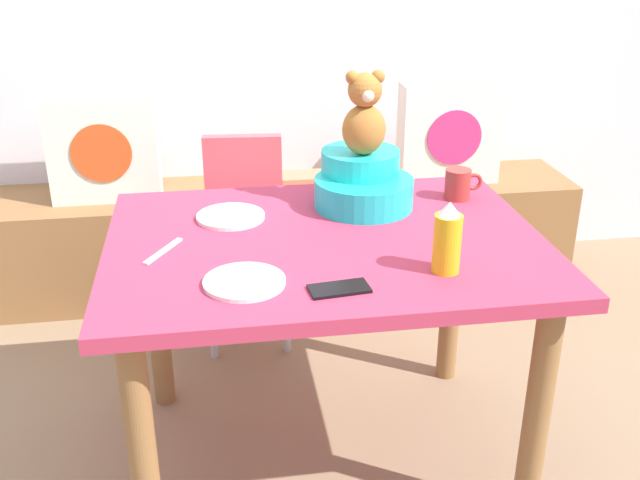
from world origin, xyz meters
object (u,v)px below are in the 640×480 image
coffee_mug (458,184)px  dinner_plate_near (244,282)px  pillow_floral_left (103,148)px  cell_phone (339,289)px  dining_table (325,274)px  highchair (244,214)px  teddy_bear (364,116)px  ketchup_bottle (447,239)px  book_stack (304,180)px  pillow_floral_right (449,133)px  infant_seat_teal (363,182)px  dinner_plate_far (231,217)px

coffee_mug → dinner_plate_near: coffee_mug is taller
pillow_floral_left → cell_phone: pillow_floral_left is taller
dining_table → cell_phone: 0.33m
highchair → teddy_bear: size_ratio=3.16×
coffee_mug → teddy_bear: bearing=-179.3°
ketchup_bottle → coffee_mug: bearing=68.1°
book_stack → pillow_floral_right: bearing=-1.9°
highchair → infant_seat_teal: infant_seat_teal is taller
teddy_bear → dinner_plate_far: size_ratio=1.25×
pillow_floral_left → ketchup_bottle: (1.00, -1.42, 0.15)m
highchair → infant_seat_teal: size_ratio=2.39×
infant_seat_teal → ketchup_bottle: 0.50m
dining_table → teddy_bear: 0.48m
coffee_mug → cell_phone: bearing=-130.9°
dinner_plate_near → pillow_floral_right: bearing=55.4°
book_stack → dinner_plate_far: size_ratio=1.00×
pillow_floral_right → highchair: pillow_floral_right is taller
pillow_floral_right → dinner_plate_far: size_ratio=2.20×
highchair → cell_phone: highchair is taller
dining_table → highchair: 0.79m
book_stack → cell_phone: 1.53m
dining_table → ketchup_bottle: size_ratio=6.47×
pillow_floral_left → dining_table: bearing=-58.0°
teddy_bear → cell_phone: (-0.17, -0.55, -0.27)m
dining_table → dinner_plate_far: dinner_plate_far is taller
book_stack → teddy_bear: (0.05, -0.96, 0.53)m
dinner_plate_near → cell_phone: dinner_plate_near is taller
coffee_mug → dining_table: bearing=-152.3°
book_stack → teddy_bear: size_ratio=0.80×
teddy_bear → coffee_mug: size_ratio=2.08×
dining_table → pillow_floral_left: bearing=122.0°
highchair → pillow_floral_left: bearing=142.6°
infant_seat_teal → coffee_mug: bearing=0.6°
infant_seat_teal → cell_phone: infant_seat_teal is taller
book_stack → ketchup_bottle: 1.49m
ketchup_bottle → dinner_plate_near: bearing=179.4°
highchair → dinner_plate_far: size_ratio=3.95×
dining_table → dinner_plate_far: bearing=144.0°
ketchup_bottle → dinner_plate_near: ketchup_bottle is taller
highchair → infant_seat_teal: 0.69m
highchair → coffee_mug: coffee_mug is taller
highchair → dinner_plate_far: (-0.06, -0.57, 0.22)m
infant_seat_teal → dinner_plate_near: size_ratio=1.65×
dinner_plate_far → dinner_plate_near: bearing=-88.0°
pillow_floral_right → dinner_plate_near: pillow_floral_right is taller
teddy_bear → ketchup_bottle: bearing=-77.2°
infant_seat_teal → dinner_plate_far: 0.41m
pillow_floral_right → pillow_floral_left: bearing=180.0°
infant_seat_teal → ketchup_bottle: bearing=-77.3°
dining_table → cell_phone: cell_phone is taller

